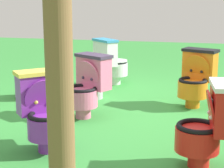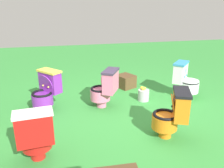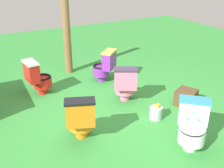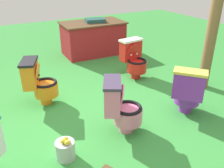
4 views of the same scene
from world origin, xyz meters
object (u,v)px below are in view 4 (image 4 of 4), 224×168
object	(u,v)px
toilet_purple	(188,91)
toilet_orange	(39,82)
wooden_post	(212,34)
lemon_bucket	(65,149)
toilet_red	(134,58)
vendor_table	(93,38)
toilet_pink	(121,106)

from	to	relation	value
toilet_purple	toilet_orange	bearing A→B (deg)	-168.08
wooden_post	lemon_bucket	size ratio (longest dim) A/B	6.93
toilet_orange	wooden_post	bearing A→B (deg)	94.99
lemon_bucket	toilet_red	bearing A→B (deg)	38.29
vendor_table	toilet_purple	bearing A→B (deg)	-89.65
wooden_post	toilet_red	bearing A→B (deg)	131.21
toilet_purple	lemon_bucket	size ratio (longest dim) A/B	2.63
toilet_orange	vendor_table	world-z (taller)	vendor_table
toilet_red	toilet_pink	size ratio (longest dim) A/B	1.00
toilet_purple	vendor_table	distance (m)	3.12
toilet_purple	lemon_bucket	bearing A→B (deg)	-130.32
toilet_pink	toilet_orange	bearing A→B (deg)	-119.67
toilet_red	toilet_purple	bearing A→B (deg)	81.54
toilet_red	vendor_table	world-z (taller)	vendor_table
toilet_orange	lemon_bucket	bearing A→B (deg)	18.74
toilet_purple	toilet_orange	size ratio (longest dim) A/B	1.00
toilet_pink	vendor_table	size ratio (longest dim) A/B	0.49
toilet_pink	vendor_table	xyz separation A→B (m)	(1.02, 3.01, 0.02)
toilet_orange	toilet_pink	xyz separation A→B (m)	(0.73, -1.22, 0.00)
toilet_purple	toilet_red	world-z (taller)	same
toilet_orange	toilet_pink	size ratio (longest dim) A/B	1.00
lemon_bucket	vendor_table	bearing A→B (deg)	59.94
toilet_red	wooden_post	size ratio (longest dim) A/B	0.38
toilet_red	wooden_post	xyz separation A→B (m)	(0.85, -0.97, 0.58)
toilet_red	toilet_orange	bearing A→B (deg)	-0.91
vendor_table	wooden_post	distance (m)	2.83
toilet_red	vendor_table	bearing A→B (deg)	-92.65
toilet_red	lemon_bucket	bearing A→B (deg)	32.54
toilet_red	vendor_table	xyz separation A→B (m)	(-0.09, 1.64, 0.02)
toilet_red	toilet_orange	xyz separation A→B (m)	(-1.84, -0.16, 0.00)
toilet_orange	toilet_pink	bearing A→B (deg)	52.68
toilet_red	toilet_pink	distance (m)	1.77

